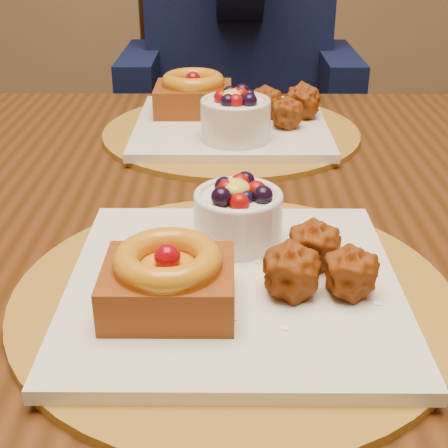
% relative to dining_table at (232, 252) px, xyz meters
% --- Properties ---
extents(dining_table, '(1.60, 0.90, 0.76)m').
position_rel_dining_table_xyz_m(dining_table, '(0.00, 0.00, 0.00)').
color(dining_table, '#351B09').
rests_on(dining_table, ground).
extents(place_setting_near, '(0.38, 0.38, 0.08)m').
position_rel_dining_table_xyz_m(place_setting_near, '(-0.00, -0.22, 0.10)').
color(place_setting_near, brown).
rests_on(place_setting_near, dining_table).
extents(place_setting_far, '(0.38, 0.38, 0.09)m').
position_rel_dining_table_xyz_m(place_setting_far, '(-0.00, 0.21, 0.10)').
color(place_setting_far, brown).
rests_on(place_setting_far, dining_table).
extents(chair_far, '(0.54, 0.54, 0.94)m').
position_rel_dining_table_xyz_m(chair_far, '(0.03, 0.85, -0.16)').
color(chair_far, black).
rests_on(chair_far, ground).
extents(diner, '(0.50, 0.48, 0.81)m').
position_rel_dining_table_xyz_m(diner, '(0.02, 0.79, 0.19)').
color(diner, black).
rests_on(diner, ground).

